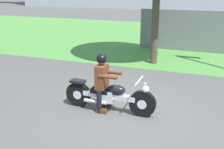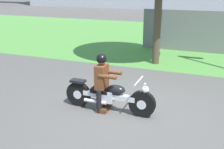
% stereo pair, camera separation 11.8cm
% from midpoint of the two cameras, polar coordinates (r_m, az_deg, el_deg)
% --- Properties ---
extents(ground, '(120.00, 120.00, 0.00)m').
position_cam_midpoint_polar(ground, '(6.55, 3.27, -7.68)').
color(ground, '#565451').
extents(grass_verge, '(60.00, 12.00, 0.01)m').
position_cam_midpoint_polar(grass_verge, '(15.41, 14.34, 7.20)').
color(grass_verge, '#549342').
rests_on(grass_verge, ground).
extents(motorcycle_lead, '(2.24, 0.66, 0.87)m').
position_cam_midpoint_polar(motorcycle_lead, '(6.41, -0.07, -4.51)').
color(motorcycle_lead, black).
rests_on(motorcycle_lead, ground).
extents(rider_lead, '(0.55, 0.48, 1.39)m').
position_cam_midpoint_polar(rider_lead, '(6.31, -1.49, -0.72)').
color(rider_lead, black).
rests_on(rider_lead, ground).
extents(fence_segment, '(7.00, 0.06, 1.80)m').
position_cam_midpoint_polar(fence_segment, '(12.52, 22.71, 8.00)').
color(fence_segment, slate).
rests_on(fence_segment, ground).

